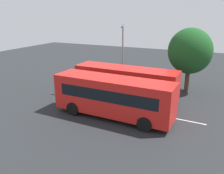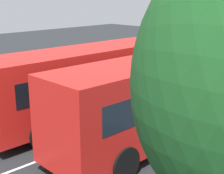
{
  "view_description": "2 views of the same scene",
  "coord_description": "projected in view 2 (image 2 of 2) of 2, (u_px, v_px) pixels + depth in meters",
  "views": [
    {
      "loc": [
        -7.43,
        17.15,
        7.83
      ],
      "look_at": [
        1.29,
        -1.33,
        1.29
      ],
      "focal_mm": 37.4,
      "sensor_mm": 36.0,
      "label": 1
    },
    {
      "loc": [
        -9.59,
        -8.7,
        5.41
      ],
      "look_at": [
        0.56,
        1.21,
        1.44
      ],
      "focal_mm": 53.84,
      "sensor_mm": 36.0,
      "label": 2
    }
  ],
  "objects": [
    {
      "name": "pedestrian",
      "position": [
        217.0,
        79.0,
        17.62
      ],
      "size": [
        0.39,
        0.39,
        1.82
      ],
      "rotation": [
        0.0,
        0.0,
        2.9
      ],
      "color": "#232833",
      "rests_on": "ground"
    },
    {
      "name": "ground_plane",
      "position": [
        123.0,
        128.0,
        13.92
      ],
      "size": [
        69.7,
        69.7,
        0.0
      ],
      "primitive_type": "plane",
      "color": "#232628"
    },
    {
      "name": "bus_far_left",
      "position": [
        159.0,
        96.0,
        12.42
      ],
      "size": [
        9.44,
        2.7,
        3.15
      ],
      "rotation": [
        0.0,
        0.0,
        -0.03
      ],
      "color": "red",
      "rests_on": "ground"
    },
    {
      "name": "bus_center_left",
      "position": [
        86.0,
        81.0,
        14.55
      ],
      "size": [
        9.44,
        2.73,
        3.15
      ],
      "rotation": [
        0.0,
        0.0,
        -0.03
      ],
      "color": "red",
      "rests_on": "ground"
    },
    {
      "name": "lane_stripe_outer_left",
      "position": [
        123.0,
        128.0,
        13.91
      ],
      "size": [
        14.28,
        0.67,
        0.01
      ],
      "primitive_type": "cube",
      "rotation": [
        0.0,
        0.0,
        -0.04
      ],
      "color": "silver",
      "rests_on": "ground"
    }
  ]
}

